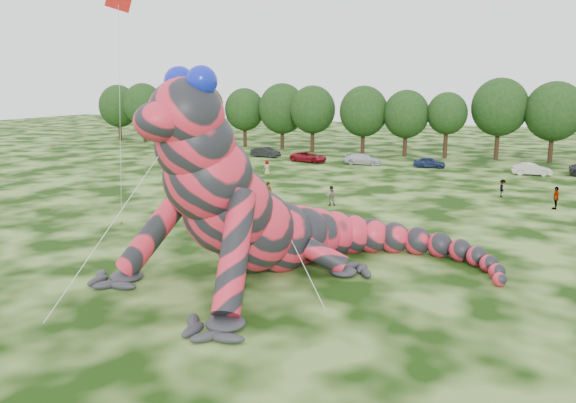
% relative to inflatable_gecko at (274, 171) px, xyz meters
% --- Properties ---
extents(ground, '(240.00, 240.00, 0.00)m').
position_rel_inflatable_gecko_xyz_m(ground, '(0.56, -7.26, -5.31)').
color(ground, '#16330A').
rests_on(ground, ground).
extents(inflatable_gecko, '(24.43, 26.32, 10.63)m').
position_rel_inflatable_gecko_xyz_m(inflatable_gecko, '(0.00, 0.00, 0.00)').
color(inflatable_gecko, red).
rests_on(inflatable_gecko, ground).
extents(flying_kite, '(4.05, 3.51, 15.40)m').
position_rel_inflatable_gecko_xyz_m(flying_kite, '(-10.97, 1.69, 8.17)').
color(flying_kite, red).
rests_on(flying_kite, ground).
extents(tree_0, '(6.91, 6.22, 9.51)m').
position_rel_inflatable_gecko_xyz_m(tree_0, '(-54.00, 51.98, -0.56)').
color(tree_0, black).
rests_on(tree_0, ground).
extents(tree_1, '(6.74, 6.07, 9.81)m').
position_rel_inflatable_gecko_xyz_m(tree_1, '(-47.79, 50.79, -0.41)').
color(tree_1, black).
rests_on(tree_1, ground).
extents(tree_2, '(7.04, 6.34, 9.64)m').
position_rel_inflatable_gecko_xyz_m(tree_2, '(-42.46, 51.50, -0.49)').
color(tree_2, black).
rests_on(tree_2, ground).
extents(tree_3, '(5.81, 5.23, 9.44)m').
position_rel_inflatable_gecko_xyz_m(tree_3, '(-35.16, 49.81, -0.59)').
color(tree_3, black).
rests_on(tree_3, ground).
extents(tree_4, '(6.22, 5.60, 9.06)m').
position_rel_inflatable_gecko_xyz_m(tree_4, '(-29.08, 51.45, -0.79)').
color(tree_4, black).
rests_on(tree_4, ground).
extents(tree_5, '(7.16, 6.44, 9.80)m').
position_rel_inflatable_gecko_xyz_m(tree_5, '(-22.56, 51.18, -0.42)').
color(tree_5, black).
rests_on(tree_5, ground).
extents(tree_6, '(6.52, 5.86, 9.49)m').
position_rel_inflatable_gecko_xyz_m(tree_6, '(-16.99, 49.42, -0.57)').
color(tree_6, black).
rests_on(tree_6, ground).
extents(tree_7, '(6.68, 6.01, 9.48)m').
position_rel_inflatable_gecko_xyz_m(tree_7, '(-9.52, 49.54, -0.58)').
color(tree_7, black).
rests_on(tree_7, ground).
extents(tree_8, '(6.14, 5.53, 8.94)m').
position_rel_inflatable_gecko_xyz_m(tree_8, '(-3.66, 49.73, -0.84)').
color(tree_8, black).
rests_on(tree_8, ground).
extents(tree_9, '(5.27, 4.74, 8.68)m').
position_rel_inflatable_gecko_xyz_m(tree_9, '(1.63, 50.09, -0.97)').
color(tree_9, black).
rests_on(tree_9, ground).
extents(tree_10, '(7.09, 6.38, 10.50)m').
position_rel_inflatable_gecko_xyz_m(tree_10, '(7.96, 51.32, -0.06)').
color(tree_10, black).
rests_on(tree_10, ground).
extents(tree_11, '(7.01, 6.31, 10.07)m').
position_rel_inflatable_gecko_xyz_m(tree_11, '(14.35, 50.94, -0.28)').
color(tree_11, black).
rests_on(tree_11, ground).
extents(car_0, '(3.86, 1.67, 1.30)m').
position_rel_inflatable_gecko_xyz_m(car_0, '(-32.86, 41.54, -4.67)').
color(car_0, white).
rests_on(car_0, ground).
extents(car_1, '(4.30, 2.05, 1.36)m').
position_rel_inflatable_gecko_xyz_m(car_1, '(-20.67, 41.45, -4.63)').
color(car_1, black).
rests_on(car_1, ground).
extents(car_2, '(4.93, 2.70, 1.31)m').
position_rel_inflatable_gecko_xyz_m(car_2, '(-13.63, 39.49, -4.66)').
color(car_2, maroon).
rests_on(car_2, ground).
extents(car_3, '(4.69, 2.20, 1.32)m').
position_rel_inflatable_gecko_xyz_m(car_3, '(-6.65, 39.98, -4.65)').
color(car_3, silver).
rests_on(car_3, ground).
extents(car_4, '(3.80, 1.76, 1.26)m').
position_rel_inflatable_gecko_xyz_m(car_4, '(1.25, 40.59, -4.68)').
color(car_4, '#19254B').
rests_on(car_4, ground).
extents(car_5, '(4.19, 1.96, 1.33)m').
position_rel_inflatable_gecko_xyz_m(car_5, '(12.37, 39.48, -4.65)').
color(car_5, '#BBB5AC').
rests_on(car_5, ground).
extents(spectator_3, '(0.60, 1.13, 1.83)m').
position_rel_inflatable_gecko_xyz_m(spectator_3, '(14.29, 22.08, -4.40)').
color(spectator_3, gray).
rests_on(spectator_3, ground).
extents(spectator_4, '(0.93, 0.93, 1.63)m').
position_rel_inflatable_gecko_xyz_m(spectator_4, '(-13.95, 27.99, -4.50)').
color(spectator_4, gray).
rests_on(spectator_4, ground).
extents(spectator_1, '(0.97, 0.89, 1.62)m').
position_rel_inflatable_gecko_xyz_m(spectator_1, '(-2.51, 16.27, -4.51)').
color(spectator_1, gray).
rests_on(spectator_1, ground).
extents(spectator_2, '(0.77, 1.10, 1.56)m').
position_rel_inflatable_gecko_xyz_m(spectator_2, '(10.14, 25.53, -4.53)').
color(spectator_2, gray).
rests_on(spectator_2, ground).
extents(spectator_0, '(0.45, 0.69, 1.89)m').
position_rel_inflatable_gecko_xyz_m(spectator_0, '(-7.27, 14.50, -4.37)').
color(spectator_0, gray).
rests_on(spectator_0, ground).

